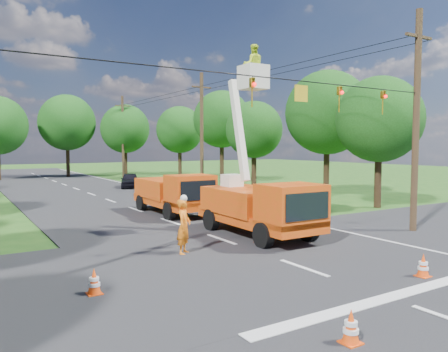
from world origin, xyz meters
TOP-DOWN VIEW (x-y plane):
  - ground at (0.00, 20.00)m, footprint 140.00×140.00m
  - road_main at (0.00, 20.00)m, footprint 12.00×100.00m
  - road_cross at (0.00, 2.00)m, footprint 56.00×10.00m
  - stop_bar at (0.00, -3.20)m, footprint 9.00×0.45m
  - edge_line at (5.60, 20.00)m, footprint 0.12×90.00m
  - bucket_truck at (1.81, 4.83)m, footprint 2.73×6.58m
  - second_truck at (1.28, 12.23)m, footprint 2.58×6.39m
  - ground_worker at (-2.36, 3.76)m, footprint 0.86×0.87m
  - distant_car at (4.63, 28.84)m, footprint 2.95×4.46m
  - traffic_cone_0 at (-2.81, -4.46)m, footprint 0.38×0.38m
  - traffic_cone_1 at (2.43, -2.54)m, footprint 0.38×0.38m
  - traffic_cone_2 at (2.24, 7.24)m, footprint 0.38×0.38m
  - traffic_cone_3 at (2.15, 10.19)m, footprint 0.38×0.38m
  - traffic_cone_4 at (-6.33, 1.10)m, footprint 0.38×0.38m
  - traffic_cone_7 at (3.91, 16.39)m, footprint 0.38×0.38m
  - pole_right_near at (8.50, 2.00)m, footprint 1.80×0.30m
  - pole_right_mid at (8.50, 22.00)m, footprint 1.80×0.30m
  - pole_right_far at (8.50, 42.00)m, footprint 1.80×0.30m
  - signal_span at (2.23, 1.99)m, footprint 18.00×0.29m
  - tree_right_a at (13.50, 8.00)m, footprint 5.40×5.40m
  - tree_right_b at (15.00, 14.00)m, footprint 6.40×6.40m
  - tree_right_c at (13.20, 21.00)m, footprint 5.00×5.00m
  - tree_right_d at (14.80, 29.00)m, footprint 6.00×6.00m
  - tree_right_e at (13.80, 37.00)m, footprint 5.60×5.60m
  - tree_far_b at (3.00, 47.00)m, footprint 7.00×7.00m
  - tree_far_c at (9.50, 44.00)m, footprint 6.20×6.20m

SIDE VIEW (x-z plane):
  - ground at x=0.00m, z-range 0.00..0.00m
  - road_main at x=0.00m, z-range -0.03..0.03m
  - road_cross at x=0.00m, z-range -0.04..0.04m
  - stop_bar at x=0.00m, z-range -0.01..0.01m
  - edge_line at x=5.60m, z-range -0.01..0.01m
  - traffic_cone_0 at x=-2.81m, z-range 0.00..0.71m
  - traffic_cone_1 at x=2.43m, z-range 0.00..0.71m
  - traffic_cone_2 at x=2.24m, z-range 0.00..0.71m
  - traffic_cone_3 at x=2.15m, z-range 0.00..0.71m
  - traffic_cone_4 at x=-6.33m, z-range 0.00..0.71m
  - traffic_cone_7 at x=3.91m, z-range 0.00..0.71m
  - distant_car at x=4.63m, z-range 0.00..1.41m
  - ground_worker at x=-2.36m, z-range 0.00..2.02m
  - second_truck at x=1.28m, z-range 0.05..2.43m
  - bucket_truck at x=1.81m, z-range -2.40..5.90m
  - pole_right_near at x=8.50m, z-range 0.11..10.11m
  - pole_right_mid at x=8.50m, z-range 0.11..10.11m
  - pole_right_far at x=8.50m, z-range 0.11..10.11m
  - tree_right_c at x=13.20m, z-range 1.40..9.23m
  - tree_right_a at x=13.50m, z-range 1.42..9.70m
  - tree_right_e at x=13.80m, z-range 1.50..10.12m
  - signal_span at x=2.23m, z-range 5.34..6.41m
  - tree_far_c at x=9.50m, z-range 1.47..10.65m
  - tree_right_b at x=15.00m, z-range 1.61..11.26m
  - tree_right_d at x=14.80m, z-range 1.83..11.53m
  - tree_far_b at x=3.00m, z-range 1.65..11.97m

